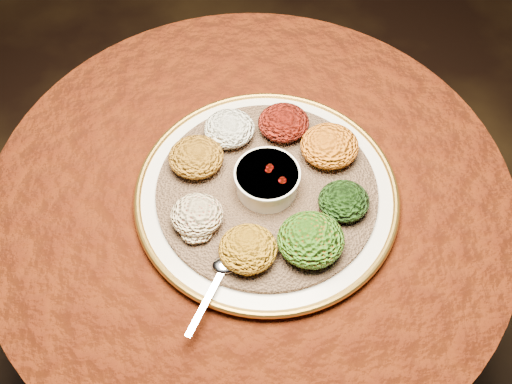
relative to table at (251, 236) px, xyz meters
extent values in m
plane|color=black|center=(0.00, 0.00, -0.55)|extent=(4.00, 4.00, 0.00)
cylinder|color=black|center=(0.00, 0.00, -0.53)|extent=(0.44, 0.44, 0.04)
cylinder|color=black|center=(0.00, 0.00, -0.21)|extent=(0.12, 0.12, 0.68)
cylinder|color=black|center=(0.00, 0.00, 0.15)|extent=(0.80, 0.80, 0.04)
cylinder|color=#381104|center=(0.00, 0.00, 0.00)|extent=(0.93, 0.93, 0.34)
cylinder|color=#381104|center=(0.00, 0.00, 0.17)|extent=(0.96, 0.96, 0.01)
cylinder|color=beige|center=(0.03, -0.02, 0.19)|extent=(0.57, 0.57, 0.02)
torus|color=#BD862F|center=(0.03, -0.02, 0.20)|extent=(0.47, 0.47, 0.01)
cylinder|color=#855E42|center=(0.03, -0.02, 0.20)|extent=(0.40, 0.40, 0.01)
cylinder|color=silver|center=(0.03, -0.02, 0.23)|extent=(0.11, 0.11, 0.05)
cylinder|color=silver|center=(0.03, -0.02, 0.25)|extent=(0.11, 0.11, 0.01)
cylinder|color=#660507|center=(0.03, -0.02, 0.25)|extent=(0.09, 0.09, 0.01)
ellipsoid|color=silver|center=(-0.06, -0.16, 0.21)|extent=(0.04, 0.03, 0.01)
cube|color=silver|center=(-0.09, -0.22, 0.21)|extent=(0.07, 0.11, 0.00)
ellipsoid|color=beige|center=(-0.03, 0.10, 0.23)|extent=(0.09, 0.09, 0.05)
ellipsoid|color=black|center=(0.07, 0.10, 0.23)|extent=(0.10, 0.09, 0.05)
ellipsoid|color=#C16F10|center=(0.15, 0.04, 0.23)|extent=(0.11, 0.10, 0.05)
ellipsoid|color=black|center=(0.15, -0.08, 0.23)|extent=(0.09, 0.08, 0.04)
ellipsoid|color=maroon|center=(0.08, -0.15, 0.23)|extent=(0.11, 0.10, 0.05)
ellipsoid|color=#98640D|center=(-0.02, -0.15, 0.23)|extent=(0.10, 0.09, 0.05)
ellipsoid|color=maroon|center=(-0.10, -0.08, 0.23)|extent=(0.09, 0.08, 0.04)
ellipsoid|color=#925911|center=(-0.09, 0.04, 0.23)|extent=(0.10, 0.09, 0.05)
camera|label=1|loc=(-0.06, -0.57, 1.04)|focal=40.00mm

